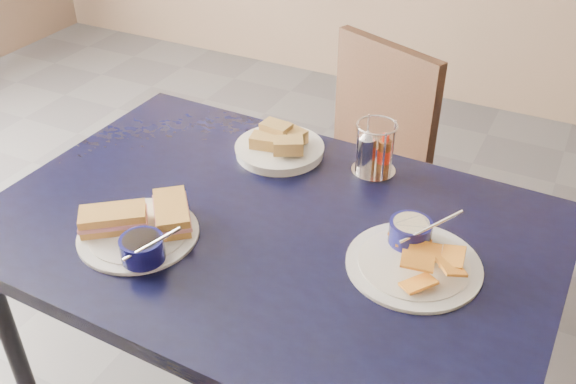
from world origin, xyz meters
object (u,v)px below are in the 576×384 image
at_px(plantain_plate, 414,252).
at_px(bread_basket, 280,146).
at_px(dining_table, 268,246).
at_px(condiment_caddy, 373,152).
at_px(chair_far, 353,154).
at_px(sandwich_plate, 141,228).

distance_m(plantain_plate, bread_basket, 0.51).
height_order(dining_table, condiment_caddy, condiment_caddy).
relative_size(chair_far, plantain_plate, 3.14).
bearing_deg(dining_table, sandwich_plate, -143.11).
bearing_deg(sandwich_plate, chair_far, 81.62).
height_order(dining_table, sandwich_plate, sandwich_plate).
relative_size(sandwich_plate, condiment_caddy, 2.21).
height_order(sandwich_plate, condiment_caddy, condiment_caddy).
distance_m(dining_table, condiment_caddy, 0.36).
bearing_deg(dining_table, bread_basket, 112.28).
bearing_deg(dining_table, condiment_caddy, 67.32).
relative_size(chair_far, bread_basket, 3.83).
bearing_deg(bread_basket, sandwich_plate, -103.33).
height_order(chair_far, sandwich_plate, chair_far).
xyz_separation_m(chair_far, plantain_plate, (0.41, -0.72, 0.27)).
relative_size(dining_table, bread_basket, 5.59).
bearing_deg(condiment_caddy, sandwich_plate, -126.34).
xyz_separation_m(plantain_plate, condiment_caddy, (-0.20, 0.28, 0.04)).
height_order(chair_far, plantain_plate, chair_far).
distance_m(dining_table, chair_far, 0.78).
distance_m(chair_far, bread_basket, 0.55).
bearing_deg(chair_far, bread_basket, -93.62).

